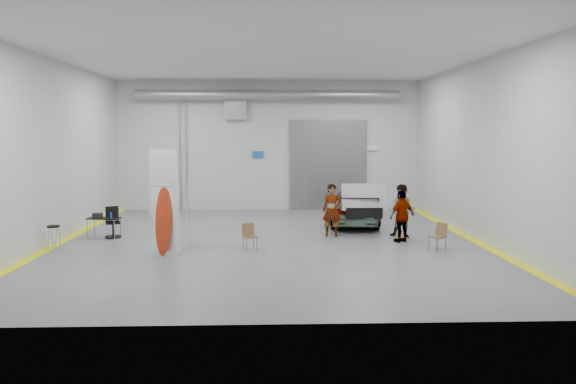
{
  "coord_description": "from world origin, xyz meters",
  "views": [
    {
      "loc": [
        -0.03,
        -18.23,
        3.58
      ],
      "look_at": [
        0.68,
        1.57,
        1.5
      ],
      "focal_mm": 35.0,
      "sensor_mm": 36.0,
      "label": 1
    }
  ],
  "objects_px": {
    "person_a": "(332,210)",
    "folding_chair_far": "(437,242)",
    "office_chair": "(113,224)",
    "person_c": "(402,216)",
    "surfboard_display": "(167,211)",
    "shop_stool": "(54,238)",
    "person_b": "(403,211)",
    "sedan_car": "(354,207)",
    "work_table": "(102,218)",
    "folding_chair_near": "(250,242)"
  },
  "relations": [
    {
      "from": "folding_chair_far",
      "to": "work_table",
      "type": "height_order",
      "value": "work_table"
    },
    {
      "from": "person_a",
      "to": "shop_stool",
      "type": "relative_size",
      "value": 2.38
    },
    {
      "from": "person_a",
      "to": "surfboard_display",
      "type": "height_order",
      "value": "surfboard_display"
    },
    {
      "from": "sedan_car",
      "to": "surfboard_display",
      "type": "height_order",
      "value": "surfboard_display"
    },
    {
      "from": "sedan_car",
      "to": "shop_stool",
      "type": "xyz_separation_m",
      "value": [
        -9.97,
        -4.7,
        -0.3
      ]
    },
    {
      "from": "folding_chair_near",
      "to": "office_chair",
      "type": "xyz_separation_m",
      "value": [
        -4.79,
        2.35,
        0.2
      ]
    },
    {
      "from": "folding_chair_far",
      "to": "office_chair",
      "type": "xyz_separation_m",
      "value": [
        -10.5,
        2.66,
        0.19
      ]
    },
    {
      "from": "person_a",
      "to": "work_table",
      "type": "xyz_separation_m",
      "value": [
        -7.94,
        0.09,
        -0.24
      ]
    },
    {
      "from": "shop_stool",
      "to": "sedan_car",
      "type": "bearing_deg",
      "value": 25.24
    },
    {
      "from": "folding_chair_far",
      "to": "work_table",
      "type": "relative_size",
      "value": 0.74
    },
    {
      "from": "work_table",
      "to": "office_chair",
      "type": "xyz_separation_m",
      "value": [
        0.37,
        0.02,
        -0.22
      ]
    },
    {
      "from": "person_a",
      "to": "surfboard_display",
      "type": "bearing_deg",
      "value": -142.4
    },
    {
      "from": "person_c",
      "to": "shop_stool",
      "type": "xyz_separation_m",
      "value": [
        -10.98,
        -0.92,
        -0.48
      ]
    },
    {
      "from": "person_a",
      "to": "person_c",
      "type": "distance_m",
      "value": 2.45
    },
    {
      "from": "sedan_car",
      "to": "person_c",
      "type": "bearing_deg",
      "value": 111.92
    },
    {
      "from": "sedan_car",
      "to": "office_chair",
      "type": "distance_m",
      "value": 9.11
    },
    {
      "from": "person_a",
      "to": "folding_chair_far",
      "type": "relative_size",
      "value": 2.14
    },
    {
      "from": "surfboard_display",
      "to": "folding_chair_far",
      "type": "relative_size",
      "value": 3.82
    },
    {
      "from": "sedan_car",
      "to": "shop_stool",
      "type": "distance_m",
      "value": 11.03
    },
    {
      "from": "surfboard_display",
      "to": "shop_stool",
      "type": "relative_size",
      "value": 4.27
    },
    {
      "from": "office_chair",
      "to": "folding_chair_far",
      "type": "bearing_deg",
      "value": -33.11
    },
    {
      "from": "sedan_car",
      "to": "person_b",
      "type": "distance_m",
      "value": 3.15
    },
    {
      "from": "surfboard_display",
      "to": "office_chair",
      "type": "bearing_deg",
      "value": 150.42
    },
    {
      "from": "person_c",
      "to": "person_a",
      "type": "bearing_deg",
      "value": -56.17
    },
    {
      "from": "folding_chair_near",
      "to": "folding_chair_far",
      "type": "bearing_deg",
      "value": -22.95
    },
    {
      "from": "folding_chair_far",
      "to": "person_c",
      "type": "bearing_deg",
      "value": 175.08
    },
    {
      "from": "surfboard_display",
      "to": "folding_chair_far",
      "type": "distance_m",
      "value": 8.17
    },
    {
      "from": "work_table",
      "to": "office_chair",
      "type": "height_order",
      "value": "office_chair"
    },
    {
      "from": "folding_chair_far",
      "to": "office_chair",
      "type": "distance_m",
      "value": 10.83
    },
    {
      "from": "sedan_car",
      "to": "person_b",
      "type": "relative_size",
      "value": 2.58
    },
    {
      "from": "person_a",
      "to": "person_c",
      "type": "xyz_separation_m",
      "value": [
        2.18,
        -1.12,
        -0.06
      ]
    },
    {
      "from": "sedan_car",
      "to": "work_table",
      "type": "bearing_deg",
      "value": 22.82
    },
    {
      "from": "sedan_car",
      "to": "folding_chair_far",
      "type": "xyz_separation_m",
      "value": [
        1.75,
        -5.21,
        -0.42
      ]
    },
    {
      "from": "surfboard_display",
      "to": "shop_stool",
      "type": "bearing_deg",
      "value": -171.4
    },
    {
      "from": "person_c",
      "to": "folding_chair_far",
      "type": "distance_m",
      "value": 1.72
    },
    {
      "from": "person_c",
      "to": "work_table",
      "type": "xyz_separation_m",
      "value": [
        -10.12,
        1.21,
        -0.18
      ]
    },
    {
      "from": "person_a",
      "to": "work_table",
      "type": "bearing_deg",
      "value": -172.28
    },
    {
      "from": "surfboard_display",
      "to": "person_c",
      "type": "bearing_deg",
      "value": 35.33
    },
    {
      "from": "person_a",
      "to": "person_b",
      "type": "xyz_separation_m",
      "value": [
        2.42,
        -0.23,
        -0.0
      ]
    },
    {
      "from": "person_c",
      "to": "person_b",
      "type": "bearing_deg",
      "value": -133.85
    },
    {
      "from": "person_c",
      "to": "folding_chair_near",
      "type": "relative_size",
      "value": 2.1
    },
    {
      "from": "person_b",
      "to": "surfboard_display",
      "type": "bearing_deg",
      "value": -135.34
    },
    {
      "from": "person_a",
      "to": "person_b",
      "type": "bearing_deg",
      "value": 2.97
    },
    {
      "from": "shop_stool",
      "to": "person_c",
      "type": "bearing_deg",
      "value": 4.8
    },
    {
      "from": "person_a",
      "to": "surfboard_display",
      "type": "xyz_separation_m",
      "value": [
        -5.17,
        -2.89,
        0.41
      ]
    },
    {
      "from": "shop_stool",
      "to": "folding_chair_near",
      "type": "bearing_deg",
      "value": -1.83
    },
    {
      "from": "person_b",
      "to": "surfboard_display",
      "type": "distance_m",
      "value": 8.05
    },
    {
      "from": "person_a",
      "to": "office_chair",
      "type": "bearing_deg",
      "value": -172.49
    },
    {
      "from": "person_c",
      "to": "sedan_car",
      "type": "bearing_deg",
      "value": -104.18
    },
    {
      "from": "person_c",
      "to": "folding_chair_near",
      "type": "bearing_deg",
      "value": -16.38
    }
  ]
}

